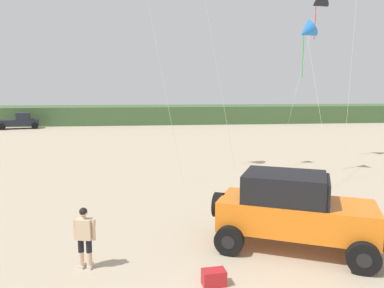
% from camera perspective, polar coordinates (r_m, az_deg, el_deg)
% --- Properties ---
extents(dune_ridge, '(90.00, 9.57, 2.46)m').
position_cam_1_polar(dune_ridge, '(54.91, -7.80, 4.58)').
color(dune_ridge, '#426038').
rests_on(dune_ridge, ground_plane).
extents(jeep, '(5.00, 4.01, 2.26)m').
position_cam_1_polar(jeep, '(11.38, 15.41, -9.71)').
color(jeep, orange).
rests_on(jeep, ground_plane).
extents(person_watching, '(0.61, 0.37, 1.67)m').
position_cam_1_polar(person_watching, '(10.27, -16.30, -13.29)').
color(person_watching, '#DBB28E').
rests_on(person_watching, ground_plane).
extents(cooler_box, '(0.59, 0.41, 0.38)m').
position_cam_1_polar(cooler_box, '(9.45, 3.41, -19.92)').
color(cooler_box, '#B21E23').
rests_on(cooler_box, ground_plane).
extents(distant_pickup, '(4.93, 3.40, 1.98)m').
position_cam_1_polar(distant_pickup, '(50.30, -25.08, 3.22)').
color(distant_pickup, '#1E232D').
rests_on(distant_pickup, ground_plane).
extents(kite_purple_stunt, '(3.73, 2.61, 11.00)m').
position_cam_1_polar(kite_purple_stunt, '(26.43, 18.93, 19.98)').
color(kite_purple_stunt, black).
rests_on(kite_purple_stunt, ground_plane).
extents(kite_black_sled, '(1.27, 3.82, 8.44)m').
position_cam_1_polar(kite_black_sled, '(21.31, 17.30, 16.23)').
color(kite_black_sled, blue).
rests_on(kite_black_sled, ground_plane).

